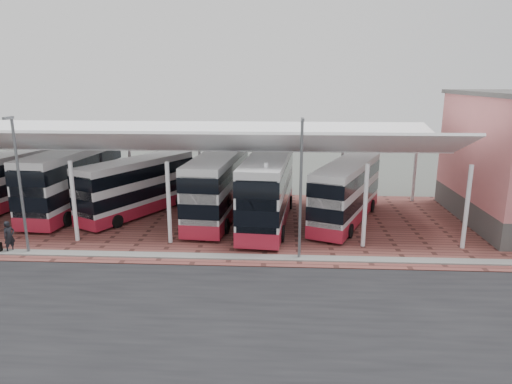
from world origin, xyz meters
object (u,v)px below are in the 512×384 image
(pedestrian, at_px, (9,237))
(bus_5, at_px, (347,193))
(bus_2, at_px, (138,187))
(bus_3, at_px, (218,186))
(bus_1, at_px, (74,181))
(bus_4, at_px, (268,190))

(pedestrian, bearing_deg, bus_5, -46.14)
(bus_2, relative_size, bus_3, 0.87)
(bus_1, distance_m, bus_3, 11.35)
(bus_2, distance_m, pedestrian, 9.78)
(bus_2, bearing_deg, pedestrian, -94.88)
(bus_3, bearing_deg, bus_4, -13.55)
(bus_1, distance_m, pedestrian, 8.81)
(bus_1, bearing_deg, pedestrian, -86.51)
(bus_4, distance_m, pedestrian, 16.49)
(bus_2, relative_size, bus_5, 0.96)
(bus_1, xyz_separation_m, bus_5, (20.57, -1.60, -0.25))
(bus_1, height_order, bus_5, bus_1)
(bus_2, bearing_deg, bus_3, 23.35)
(bus_1, relative_size, bus_5, 1.12)
(pedestrian, bearing_deg, bus_1, 24.22)
(bus_1, distance_m, bus_5, 20.64)
(bus_2, relative_size, pedestrian, 5.35)
(bus_3, distance_m, pedestrian, 13.83)
(bus_3, height_order, pedestrian, bus_3)
(bus_5, bearing_deg, pedestrian, -138.49)
(bus_1, xyz_separation_m, bus_4, (14.99, -2.23, 0.01))
(bus_4, xyz_separation_m, bus_5, (5.59, 0.63, -0.27))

